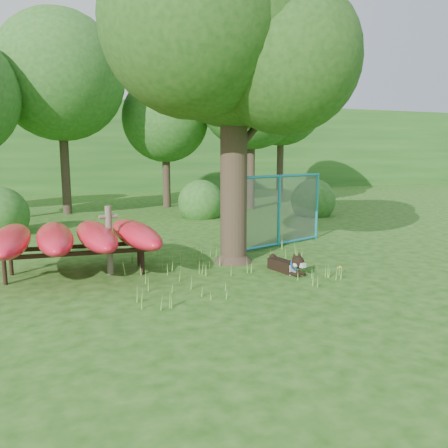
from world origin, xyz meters
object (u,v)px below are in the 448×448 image
object	(u,v)px
husky_dog	(288,265)
fence_section	(279,210)
kayak_rack	(76,237)
oak_tree	(232,31)

from	to	relation	value
husky_dog	fence_section	bearing A→B (deg)	53.67
kayak_rack	husky_dog	size ratio (longest dim) A/B	2.98
husky_dog	oak_tree	bearing A→B (deg)	106.75
husky_dog	kayak_rack	bearing A→B (deg)	148.44
oak_tree	fence_section	distance (m)	4.69
kayak_rack	husky_dog	world-z (taller)	kayak_rack
oak_tree	husky_dog	world-z (taller)	oak_tree
oak_tree	kayak_rack	world-z (taller)	oak_tree
fence_section	oak_tree	bearing A→B (deg)	-166.24
kayak_rack	fence_section	bearing A→B (deg)	15.89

